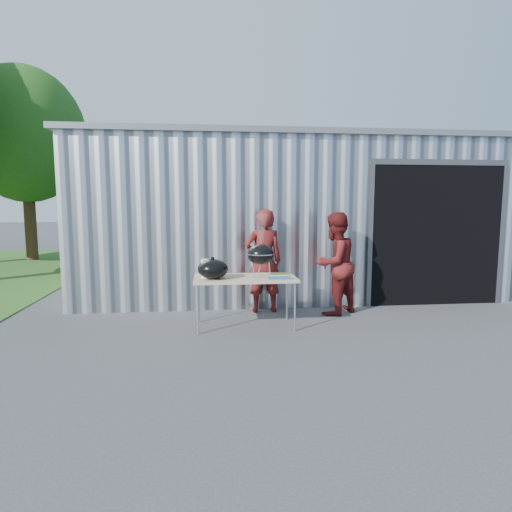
{
  "coord_description": "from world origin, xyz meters",
  "views": [
    {
      "loc": [
        -0.77,
        -5.56,
        1.82
      ],
      "look_at": [
        -0.07,
        0.74,
        1.05
      ],
      "focal_mm": 30.0,
      "sensor_mm": 36.0,
      "label": 1
    }
  ],
  "objects": [
    {
      "name": "building",
      "position": [
        0.92,
        4.59,
        1.54
      ],
      "size": [
        8.2,
        6.2,
        3.1
      ],
      "color": "silver",
      "rests_on": "ground"
    },
    {
      "name": "grill_lid",
      "position": [
        -0.72,
        0.55,
        0.89
      ],
      "size": [
        0.44,
        0.44,
        0.32
      ],
      "color": "black",
      "rests_on": "folding_table"
    },
    {
      "name": "foil_box",
      "position": [
        0.23,
        0.4,
        0.78
      ],
      "size": [
        0.32,
        0.06,
        0.06
      ],
      "color": "#1B57B1",
      "rests_on": "folding_table"
    },
    {
      "name": "white_tub",
      "position": [
        -0.79,
        0.88,
        0.8
      ],
      "size": [
        0.2,
        0.15,
        0.1
      ],
      "primitive_type": "cube",
      "color": "white",
      "rests_on": "folding_table"
    },
    {
      "name": "kettle_grill",
      "position": [
        -0.01,
        0.65,
        1.17
      ],
      "size": [
        0.41,
        0.41,
        0.93
      ],
      "color": "black",
      "rests_on": "folding_table"
    },
    {
      "name": "paper_towels",
      "position": [
        -0.83,
        0.6,
        0.89
      ],
      "size": [
        0.12,
        0.12,
        0.28
      ],
      "primitive_type": "cylinder",
      "color": "white",
      "rests_on": "folding_table"
    },
    {
      "name": "person_bystander",
      "position": [
        1.29,
        1.24,
        0.84
      ],
      "size": [
        1.04,
        0.99,
        1.69
      ],
      "primitive_type": "imported",
      "rotation": [
        0.0,
        0.0,
        3.74
      ],
      "color": "maroon",
      "rests_on": "ground"
    },
    {
      "name": "tree_far",
      "position": [
        -6.5,
        9.0,
        3.97
      ],
      "size": [
        3.69,
        3.69,
        6.11
      ],
      "color": "#442D19",
      "rests_on": "ground"
    },
    {
      "name": "ground",
      "position": [
        0.0,
        0.0,
        0.0
      ],
      "size": [
        80.0,
        80.0,
        0.0
      ],
      "primitive_type": "plane",
      "color": "#3F3F41"
    },
    {
      "name": "folding_table",
      "position": [
        -0.24,
        0.65,
        0.71
      ],
      "size": [
        1.5,
        0.75,
        0.75
      ],
      "color": "tan",
      "rests_on": "ground"
    },
    {
      "name": "person_cook",
      "position": [
        0.14,
        1.51,
        0.87
      ],
      "size": [
        0.67,
        0.47,
        1.74
      ],
      "primitive_type": "imported",
      "rotation": [
        0.0,
        0.0,
        3.23
      ],
      "color": "maroon",
      "rests_on": "ground"
    }
  ]
}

